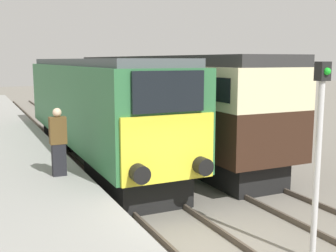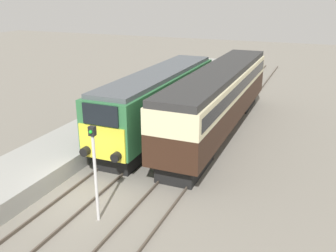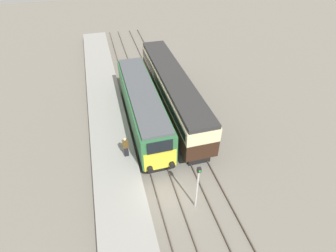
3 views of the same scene
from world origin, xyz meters
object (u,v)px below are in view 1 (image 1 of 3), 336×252
Objects in this scene: locomotive at (95,106)px; signal_post at (319,146)px; passenger_carriage at (157,93)px; person_on_platform at (58,142)px.

signal_post is (1.70, -9.90, 0.12)m from locomotive.
person_on_platform is at bearing -131.89° from passenger_carriage.
person_on_platform is (-5.66, -6.31, -0.69)m from passenger_carriage.
passenger_carriage is 4.25× the size of signal_post.
person_on_platform is 6.69m from signal_post.
passenger_carriage is 11.80m from signal_post.
person_on_platform is at bearing -116.49° from locomotive.
signal_post is (3.96, -5.36, 0.55)m from person_on_platform.
signal_post is at bearing -80.25° from locomotive.
passenger_carriage reaches higher than signal_post.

